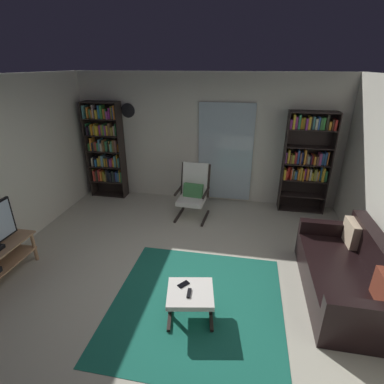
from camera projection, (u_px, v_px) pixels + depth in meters
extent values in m
plane|color=beige|center=(174.00, 286.00, 3.95)|extent=(7.02, 7.02, 0.00)
cube|color=silver|center=(206.00, 140.00, 6.04)|extent=(5.60, 0.06, 2.60)
cube|color=silver|center=(225.00, 153.00, 6.01)|extent=(1.10, 0.01, 2.00)
cube|color=#1A6754|center=(197.00, 304.00, 3.64)|extent=(2.07, 2.12, 0.01)
cylinder|color=tan|center=(34.00, 247.00, 4.38)|extent=(0.05, 0.05, 0.46)
cylinder|color=tan|center=(15.00, 244.00, 4.44)|extent=(0.05, 0.05, 0.46)
cube|color=black|center=(89.00, 150.00, 6.35)|extent=(0.02, 0.30, 2.04)
cube|color=black|center=(122.00, 152.00, 6.22)|extent=(0.02, 0.30, 2.04)
cube|color=black|center=(109.00, 149.00, 6.41)|extent=(0.76, 0.02, 2.04)
cube|color=black|center=(111.00, 194.00, 6.68)|extent=(0.73, 0.28, 0.02)
cube|color=black|center=(109.00, 181.00, 6.56)|extent=(0.73, 0.28, 0.02)
cube|color=black|center=(107.00, 166.00, 6.42)|extent=(0.73, 0.28, 0.02)
cube|color=black|center=(106.00, 151.00, 6.28)|extent=(0.73, 0.28, 0.02)
cube|color=black|center=(104.00, 135.00, 6.15)|extent=(0.73, 0.28, 0.02)
cube|color=black|center=(102.00, 119.00, 6.01)|extent=(0.73, 0.28, 0.02)
cube|color=black|center=(100.00, 102.00, 5.88)|extent=(0.73, 0.28, 0.02)
cube|color=olive|center=(94.00, 174.00, 6.56)|extent=(0.02, 0.13, 0.26)
cube|color=red|center=(96.00, 175.00, 6.56)|extent=(0.04, 0.23, 0.23)
cube|color=brown|center=(98.00, 175.00, 6.56)|extent=(0.02, 0.18, 0.21)
cube|color=#2B2E1F|center=(99.00, 174.00, 6.56)|extent=(0.04, 0.22, 0.24)
cube|color=#C43633|center=(101.00, 174.00, 6.54)|extent=(0.02, 0.23, 0.26)
cube|color=orange|center=(102.00, 175.00, 6.52)|extent=(0.03, 0.16, 0.22)
cube|color=#9E9828|center=(105.00, 176.00, 6.53)|extent=(0.04, 0.16, 0.20)
cube|color=#A6903E|center=(106.00, 177.00, 6.53)|extent=(0.03, 0.18, 0.16)
cube|color=#272526|center=(108.00, 175.00, 6.50)|extent=(0.04, 0.14, 0.26)
cube|color=#172331|center=(109.00, 176.00, 6.49)|extent=(0.03, 0.12, 0.23)
cube|color=black|center=(112.00, 176.00, 6.49)|extent=(0.04, 0.19, 0.21)
cube|color=#1F2C27|center=(114.00, 175.00, 6.49)|extent=(0.04, 0.18, 0.25)
cube|color=#2C2830|center=(116.00, 176.00, 6.49)|extent=(0.02, 0.20, 0.21)
cube|color=#3A57A5|center=(117.00, 176.00, 6.49)|extent=(0.04, 0.15, 0.22)
cube|color=teal|center=(119.00, 177.00, 6.48)|extent=(0.03, 0.15, 0.20)
cube|color=gold|center=(121.00, 176.00, 6.45)|extent=(0.02, 0.13, 0.26)
cube|color=#2C7A44|center=(122.00, 177.00, 6.44)|extent=(0.04, 0.13, 0.22)
cube|color=teal|center=(93.00, 161.00, 6.46)|extent=(0.03, 0.10, 0.16)
cube|color=beige|center=(94.00, 161.00, 6.44)|extent=(0.03, 0.22, 0.18)
cube|color=black|center=(96.00, 161.00, 6.41)|extent=(0.04, 0.12, 0.20)
cube|color=#286CB3|center=(97.00, 162.00, 6.41)|extent=(0.03, 0.20, 0.16)
cube|color=gold|center=(99.00, 162.00, 6.40)|extent=(0.04, 0.14, 0.17)
cube|color=#A88F33|center=(101.00, 161.00, 6.39)|extent=(0.04, 0.15, 0.22)
cube|color=#5A8C9E|center=(104.00, 160.00, 6.40)|extent=(0.04, 0.22, 0.24)
cube|color=gold|center=(106.00, 162.00, 6.39)|extent=(0.03, 0.16, 0.18)
cube|color=black|center=(107.00, 160.00, 6.38)|extent=(0.02, 0.16, 0.24)
cube|color=orange|center=(108.00, 162.00, 6.38)|extent=(0.02, 0.20, 0.19)
cube|color=#1E202C|center=(110.00, 161.00, 6.37)|extent=(0.02, 0.22, 0.22)
cube|color=#983C83|center=(112.00, 162.00, 6.37)|extent=(0.03, 0.18, 0.17)
cube|color=#CF3B33|center=(113.00, 162.00, 6.36)|extent=(0.02, 0.12, 0.19)
cube|color=gold|center=(114.00, 163.00, 6.34)|extent=(0.03, 0.11, 0.16)
cube|color=teal|center=(116.00, 161.00, 6.34)|extent=(0.03, 0.17, 0.25)
cube|color=orange|center=(118.00, 160.00, 6.33)|extent=(0.02, 0.11, 0.26)
cube|color=teal|center=(119.00, 162.00, 6.33)|extent=(0.03, 0.14, 0.19)
cube|color=#2A2732|center=(121.00, 161.00, 6.33)|extent=(0.03, 0.11, 0.23)
cube|color=#428D40|center=(91.00, 146.00, 6.32)|extent=(0.03, 0.20, 0.15)
cube|color=orange|center=(93.00, 144.00, 6.29)|extent=(0.04, 0.19, 0.27)
cube|color=#232832|center=(94.00, 146.00, 6.28)|extent=(0.02, 0.19, 0.18)
cube|color=brown|center=(95.00, 146.00, 6.28)|extent=(0.03, 0.13, 0.18)
cube|color=#C13F34|center=(97.00, 146.00, 6.28)|extent=(0.04, 0.15, 0.19)
cube|color=#3E8444|center=(99.00, 146.00, 6.28)|extent=(0.03, 0.21, 0.17)
cube|color=teal|center=(101.00, 145.00, 6.26)|extent=(0.03, 0.20, 0.25)
cube|color=beige|center=(102.00, 147.00, 6.24)|extent=(0.04, 0.16, 0.17)
cube|color=brown|center=(104.00, 145.00, 6.22)|extent=(0.04, 0.16, 0.24)
cube|color=#368153|center=(107.00, 146.00, 6.25)|extent=(0.04, 0.16, 0.21)
cube|color=black|center=(109.00, 147.00, 6.25)|extent=(0.02, 0.11, 0.17)
cube|color=#A18A3A|center=(110.00, 146.00, 6.24)|extent=(0.02, 0.14, 0.22)
cube|color=teal|center=(112.00, 147.00, 6.24)|extent=(0.03, 0.19, 0.16)
cube|color=#358252|center=(113.00, 146.00, 6.22)|extent=(0.02, 0.20, 0.22)
cube|color=brown|center=(115.00, 145.00, 6.19)|extent=(0.04, 0.16, 0.25)
cube|color=brown|center=(117.00, 145.00, 6.19)|extent=(0.04, 0.23, 0.25)
cube|color=orange|center=(119.00, 148.00, 6.20)|extent=(0.02, 0.13, 0.16)
cube|color=#2F8B4C|center=(88.00, 129.00, 6.17)|extent=(0.02, 0.20, 0.23)
cube|color=black|center=(90.00, 130.00, 6.16)|extent=(0.04, 0.24, 0.18)
cube|color=#377850|center=(92.00, 130.00, 6.17)|extent=(0.04, 0.19, 0.19)
cube|color=orange|center=(93.00, 129.00, 6.14)|extent=(0.02, 0.23, 0.22)
cube|color=beige|center=(95.00, 130.00, 6.14)|extent=(0.03, 0.13, 0.18)
cube|color=#A7A030|center=(96.00, 129.00, 6.12)|extent=(0.03, 0.16, 0.22)
cube|color=gold|center=(99.00, 130.00, 6.12)|extent=(0.04, 0.22, 0.20)
cube|color=#973291|center=(100.00, 130.00, 6.10)|extent=(0.03, 0.11, 0.21)
cube|color=olive|center=(103.00, 130.00, 6.10)|extent=(0.04, 0.13, 0.21)
cube|color=#398A3D|center=(105.00, 129.00, 6.10)|extent=(0.04, 0.18, 0.23)
cube|color=#873D8F|center=(107.00, 130.00, 6.11)|extent=(0.03, 0.21, 0.20)
cube|color=gold|center=(108.00, 130.00, 6.10)|extent=(0.03, 0.18, 0.20)
cube|color=brown|center=(110.00, 129.00, 6.08)|extent=(0.04, 0.16, 0.25)
cube|color=olive|center=(113.00, 131.00, 6.09)|extent=(0.04, 0.17, 0.17)
cube|color=gold|center=(114.00, 131.00, 6.06)|extent=(0.02, 0.11, 0.18)
cube|color=#C9B19B|center=(115.00, 130.00, 6.06)|extent=(0.03, 0.18, 0.20)
cube|color=#2E7940|center=(117.00, 129.00, 6.05)|extent=(0.02, 0.17, 0.24)
cube|color=teal|center=(85.00, 112.00, 6.01)|extent=(0.03, 0.24, 0.25)
cube|color=#3C8B3A|center=(88.00, 113.00, 6.02)|extent=(0.03, 0.11, 0.18)
cube|color=orange|center=(89.00, 112.00, 6.01)|extent=(0.03, 0.19, 0.22)
cube|color=#427C48|center=(91.00, 113.00, 6.01)|extent=(0.03, 0.14, 0.18)
cube|color=orange|center=(93.00, 114.00, 6.01)|extent=(0.02, 0.19, 0.17)
cube|color=beige|center=(94.00, 111.00, 5.97)|extent=(0.03, 0.14, 0.27)
cube|color=black|center=(96.00, 113.00, 5.98)|extent=(0.04, 0.12, 0.20)
cube|color=gold|center=(98.00, 114.00, 5.97)|extent=(0.04, 0.23, 0.17)
cube|color=teal|center=(100.00, 112.00, 5.94)|extent=(0.04, 0.17, 0.26)
cube|color=#398E3C|center=(103.00, 112.00, 5.95)|extent=(0.04, 0.20, 0.26)
cube|color=orange|center=(105.00, 113.00, 5.97)|extent=(0.04, 0.18, 0.20)
cube|color=#2C8543|center=(107.00, 114.00, 5.93)|extent=(0.03, 0.12, 0.19)
cube|color=#974091|center=(109.00, 115.00, 5.94)|extent=(0.03, 0.23, 0.16)
cube|color=#9B3293|center=(110.00, 113.00, 5.91)|extent=(0.02, 0.15, 0.21)
cube|color=olive|center=(112.00, 113.00, 5.91)|extent=(0.03, 0.12, 0.24)
cube|color=#3C5BB9|center=(114.00, 113.00, 5.93)|extent=(0.03, 0.16, 0.22)
cube|color=orange|center=(116.00, 112.00, 5.89)|extent=(0.02, 0.21, 0.27)
cube|color=#2A211F|center=(283.00, 162.00, 5.69)|extent=(0.02, 0.30, 1.95)
cube|color=#2A211F|center=(330.00, 165.00, 5.55)|extent=(0.02, 0.30, 1.95)
cube|color=#2A211F|center=(305.00, 161.00, 5.75)|extent=(0.87, 0.02, 1.95)
cube|color=#2A211F|center=(299.00, 209.00, 6.01)|extent=(0.83, 0.28, 0.02)
cube|color=#2A211F|center=(301.00, 195.00, 5.88)|extent=(0.83, 0.28, 0.02)
cube|color=#2A211F|center=(304.00, 180.00, 5.75)|extent=(0.83, 0.28, 0.02)
cube|color=#2A211F|center=(306.00, 164.00, 5.62)|extent=(0.83, 0.28, 0.02)
cube|color=#2A211F|center=(309.00, 147.00, 5.49)|extent=(0.83, 0.28, 0.02)
cube|color=#2A211F|center=(312.00, 130.00, 5.36)|extent=(0.83, 0.28, 0.02)
cube|color=#2A211F|center=(315.00, 112.00, 5.24)|extent=(0.83, 0.28, 0.02)
cube|color=gold|center=(284.00, 173.00, 5.76)|extent=(0.04, 0.22, 0.21)
cube|color=red|center=(286.00, 174.00, 5.78)|extent=(0.04, 0.21, 0.18)
cube|color=red|center=(289.00, 173.00, 5.75)|extent=(0.03, 0.10, 0.24)
cube|color=#C53C24|center=(291.00, 173.00, 5.75)|extent=(0.03, 0.21, 0.21)
cube|color=beige|center=(292.00, 173.00, 5.74)|extent=(0.02, 0.10, 0.22)
cube|color=olive|center=(294.00, 174.00, 5.74)|extent=(0.02, 0.12, 0.18)
cube|color=#376DB1|center=(296.00, 175.00, 5.75)|extent=(0.04, 0.13, 0.16)
cube|color=orange|center=(298.00, 173.00, 5.73)|extent=(0.03, 0.20, 0.22)
cube|color=gold|center=(301.00, 173.00, 5.71)|extent=(0.03, 0.19, 0.25)
cube|color=orange|center=(303.00, 175.00, 5.70)|extent=(0.02, 0.23, 0.20)
cube|color=#953A94|center=(305.00, 174.00, 5.71)|extent=(0.03, 0.13, 0.22)
cube|color=orange|center=(307.00, 174.00, 5.70)|extent=(0.04, 0.16, 0.24)
cube|color=beige|center=(310.00, 174.00, 5.70)|extent=(0.03, 0.19, 0.23)
cube|color=gold|center=(312.00, 176.00, 5.69)|extent=(0.04, 0.12, 0.15)
cube|color=#97963C|center=(315.00, 174.00, 5.67)|extent=(0.04, 0.16, 0.23)
cube|color=beige|center=(316.00, 176.00, 5.69)|extent=(0.02, 0.16, 0.18)
cube|color=orange|center=(318.00, 175.00, 5.67)|extent=(0.02, 0.13, 0.20)
cube|color=#2B6BB5|center=(320.00, 173.00, 5.66)|extent=(0.03, 0.12, 0.27)
cube|color=gold|center=(323.00, 174.00, 5.64)|extent=(0.04, 0.22, 0.27)
cube|color=#2D7B40|center=(325.00, 175.00, 5.65)|extent=(0.04, 0.20, 0.21)
cube|color=#8F488C|center=(286.00, 157.00, 5.63)|extent=(0.03, 0.16, 0.20)
cube|color=gold|center=(288.00, 156.00, 5.64)|extent=(0.04, 0.19, 0.25)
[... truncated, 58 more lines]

